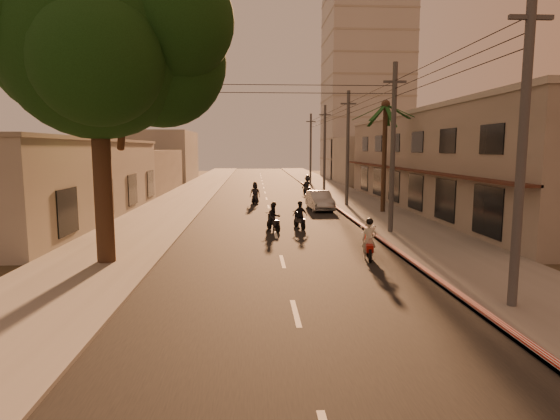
{
  "coord_description": "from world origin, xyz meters",
  "views": [
    {
      "loc": [
        -1.13,
        -16.49,
        4.57
      ],
      "look_at": [
        0.19,
        7.26,
        1.43
      ],
      "focal_mm": 30.0,
      "sensor_mm": 36.0,
      "label": 1
    }
  ],
  "objects_px": {
    "scooter_red": "(369,241)",
    "scooter_mid_b": "(300,216)",
    "palm_tree": "(386,111)",
    "scooter_far_b": "(307,186)",
    "scooter_far_a": "(255,194)",
    "broadleaf_tree": "(108,44)",
    "parked_car": "(320,200)",
    "scooter_mid_a": "(274,218)"
  },
  "relations": [
    {
      "from": "scooter_red",
      "to": "scooter_mid_b",
      "type": "relative_size",
      "value": 1.1
    },
    {
      "from": "palm_tree",
      "to": "scooter_far_b",
      "type": "distance_m",
      "value": 15.71
    },
    {
      "from": "palm_tree",
      "to": "scooter_far_a",
      "type": "bearing_deg",
      "value": 145.77
    },
    {
      "from": "scooter_far_a",
      "to": "scooter_mid_b",
      "type": "bearing_deg",
      "value": -68.61
    },
    {
      "from": "broadleaf_tree",
      "to": "palm_tree",
      "type": "height_order",
      "value": "broadleaf_tree"
    },
    {
      "from": "palm_tree",
      "to": "parked_car",
      "type": "xyz_separation_m",
      "value": [
        -4.24,
        1.99,
        -6.44
      ]
    },
    {
      "from": "scooter_mid_b",
      "to": "scooter_far_b",
      "type": "bearing_deg",
      "value": 66.29
    },
    {
      "from": "scooter_red",
      "to": "parked_car",
      "type": "relative_size",
      "value": 0.4
    },
    {
      "from": "scooter_mid_b",
      "to": "palm_tree",
      "type": "bearing_deg",
      "value": 27.41
    },
    {
      "from": "broadleaf_tree",
      "to": "scooter_far_a",
      "type": "height_order",
      "value": "broadleaf_tree"
    },
    {
      "from": "scooter_mid_b",
      "to": "parked_car",
      "type": "bearing_deg",
      "value": 58.36
    },
    {
      "from": "scooter_far_a",
      "to": "parked_car",
      "type": "distance_m",
      "value": 6.37
    },
    {
      "from": "palm_tree",
      "to": "scooter_far_b",
      "type": "xyz_separation_m",
      "value": [
        -3.8,
        13.9,
        -6.25
      ]
    },
    {
      "from": "broadleaf_tree",
      "to": "scooter_mid_a",
      "type": "xyz_separation_m",
      "value": [
        6.56,
        6.95,
        -7.72
      ]
    },
    {
      "from": "broadleaf_tree",
      "to": "scooter_mid_a",
      "type": "relative_size",
      "value": 7.34
    },
    {
      "from": "palm_tree",
      "to": "scooter_far_a",
      "type": "xyz_separation_m",
      "value": [
        -9.05,
        6.16,
        -6.32
      ]
    },
    {
      "from": "palm_tree",
      "to": "scooter_red",
      "type": "height_order",
      "value": "palm_tree"
    },
    {
      "from": "broadleaf_tree",
      "to": "parked_car",
      "type": "bearing_deg",
      "value": 56.79
    },
    {
      "from": "palm_tree",
      "to": "scooter_mid_b",
      "type": "xyz_separation_m",
      "value": [
        -6.53,
        -6.17,
        -6.42
      ]
    },
    {
      "from": "broadleaf_tree",
      "to": "palm_tree",
      "type": "relative_size",
      "value": 1.48
    },
    {
      "from": "scooter_far_a",
      "to": "scooter_far_b",
      "type": "xyz_separation_m",
      "value": [
        5.25,
        7.74,
        0.06
      ]
    },
    {
      "from": "scooter_red",
      "to": "scooter_far_a",
      "type": "distance_m",
      "value": 20.47
    },
    {
      "from": "palm_tree",
      "to": "scooter_red",
      "type": "relative_size",
      "value": 4.64
    },
    {
      "from": "scooter_mid_b",
      "to": "scooter_far_a",
      "type": "height_order",
      "value": "scooter_far_a"
    },
    {
      "from": "scooter_far_a",
      "to": "parked_car",
      "type": "height_order",
      "value": "scooter_far_a"
    },
    {
      "from": "scooter_mid_b",
      "to": "scooter_far_b",
      "type": "height_order",
      "value": "scooter_far_b"
    },
    {
      "from": "broadleaf_tree",
      "to": "scooter_far_a",
      "type": "xyz_separation_m",
      "value": [
        5.56,
        20.02,
        -7.64
      ]
    },
    {
      "from": "scooter_red",
      "to": "scooter_mid_b",
      "type": "bearing_deg",
      "value": 114.29
    },
    {
      "from": "scooter_far_b",
      "to": "parked_car",
      "type": "relative_size",
      "value": 0.44
    },
    {
      "from": "scooter_mid_a",
      "to": "scooter_far_a",
      "type": "distance_m",
      "value": 13.1
    },
    {
      "from": "palm_tree",
      "to": "scooter_far_b",
      "type": "height_order",
      "value": "palm_tree"
    },
    {
      "from": "broadleaf_tree",
      "to": "scooter_mid_b",
      "type": "xyz_separation_m",
      "value": [
        8.09,
        7.69,
        -7.74
      ]
    },
    {
      "from": "scooter_mid_b",
      "to": "scooter_far_a",
      "type": "relative_size",
      "value": 0.86
    },
    {
      "from": "scooter_mid_a",
      "to": "scooter_mid_b",
      "type": "height_order",
      "value": "scooter_mid_a"
    },
    {
      "from": "broadleaf_tree",
      "to": "scooter_red",
      "type": "xyz_separation_m",
      "value": [
        10.21,
        0.08,
        -7.71
      ]
    },
    {
      "from": "scooter_mid_a",
      "to": "scooter_far_b",
      "type": "relative_size",
      "value": 0.84
    },
    {
      "from": "scooter_mid_a",
      "to": "scooter_red",
      "type": "bearing_deg",
      "value": -83.32
    },
    {
      "from": "broadleaf_tree",
      "to": "scooter_far_b",
      "type": "relative_size",
      "value": 6.2
    },
    {
      "from": "scooter_red",
      "to": "broadleaf_tree",
      "type": "bearing_deg",
      "value": -170.83
    },
    {
      "from": "broadleaf_tree",
      "to": "parked_car",
      "type": "relative_size",
      "value": 2.75
    },
    {
      "from": "palm_tree",
      "to": "parked_car",
      "type": "distance_m",
      "value": 7.96
    },
    {
      "from": "scooter_mid_a",
      "to": "parked_car",
      "type": "bearing_deg",
      "value": 45.5
    }
  ]
}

